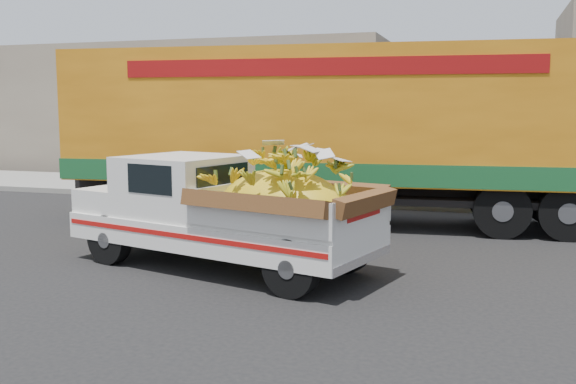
% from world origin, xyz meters
% --- Properties ---
extents(ground, '(100.00, 100.00, 0.00)m').
position_xyz_m(ground, '(0.00, 0.00, 0.00)').
color(ground, black).
rests_on(ground, ground).
extents(curb, '(60.00, 0.25, 0.15)m').
position_xyz_m(curb, '(0.00, 7.01, 0.07)').
color(curb, gray).
rests_on(curb, ground).
extents(sidewalk, '(60.00, 4.00, 0.14)m').
position_xyz_m(sidewalk, '(0.00, 9.11, 0.07)').
color(sidewalk, gray).
rests_on(sidewalk, ground).
extents(building_left, '(18.00, 6.00, 5.00)m').
position_xyz_m(building_left, '(-8.00, 15.01, 2.50)').
color(building_left, gray).
rests_on(building_left, ground).
extents(pickup_truck, '(5.32, 3.08, 1.76)m').
position_xyz_m(pickup_truck, '(1.04, -0.05, 0.95)').
color(pickup_truck, black).
rests_on(pickup_truck, ground).
extents(semi_trailer, '(12.04, 3.58, 3.80)m').
position_xyz_m(semi_trailer, '(1.41, 4.56, 2.12)').
color(semi_trailer, black).
rests_on(semi_trailer, ground).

